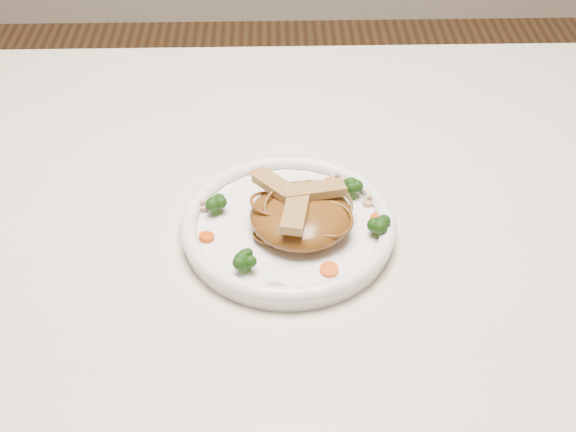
{
  "coord_description": "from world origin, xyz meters",
  "views": [
    {
      "loc": [
        0.01,
        -0.74,
        1.36
      ],
      "look_at": [
        0.02,
        -0.07,
        0.78
      ],
      "focal_mm": 47.31,
      "sensor_mm": 36.0,
      "label": 1
    }
  ],
  "objects": [
    {
      "name": "chicken_c",
      "position": [
        0.03,
        -0.09,
        0.81
      ],
      "size": [
        0.04,
        0.08,
        0.01
      ],
      "primitive_type": "cube",
      "rotation": [
        0.0,
        0.0,
        4.55
      ],
      "color": "tan",
      "rests_on": "noodle_mound"
    },
    {
      "name": "broccoli_3",
      "position": [
        0.13,
        -0.08,
        0.78
      ],
      "size": [
        0.04,
        0.04,
        0.03
      ],
      "primitive_type": null,
      "rotation": [
        0.0,
        0.0,
        0.41
      ],
      "color": "#183D0C",
      "rests_on": "plate"
    },
    {
      "name": "mushroom_1",
      "position": [
        0.13,
        -0.03,
        0.77
      ],
      "size": [
        0.03,
        0.03,
        0.01
      ],
      "primitive_type": "cylinder",
      "rotation": [
        0.0,
        0.0,
        0.83
      ],
      "color": "beige",
      "rests_on": "plate"
    },
    {
      "name": "table",
      "position": [
        0.0,
        0.0,
        0.65
      ],
      "size": [
        1.2,
        0.8,
        0.75
      ],
      "color": "silver",
      "rests_on": "ground"
    },
    {
      "name": "chicken_b",
      "position": [
        0.01,
        -0.05,
        0.81
      ],
      "size": [
        0.06,
        0.07,
        0.01
      ],
      "primitive_type": "cube",
      "rotation": [
        0.0,
        0.0,
        2.32
      ],
      "color": "tan",
      "rests_on": "noodle_mound"
    },
    {
      "name": "mushroom_2",
      "position": [
        -0.08,
        -0.03,
        0.77
      ],
      "size": [
        0.03,
        0.03,
        0.01
      ],
      "primitive_type": "cylinder",
      "rotation": [
        0.0,
        0.0,
        -0.91
      ],
      "color": "beige",
      "rests_on": "plate"
    },
    {
      "name": "carrot_4",
      "position": [
        0.07,
        -0.14,
        0.77
      ],
      "size": [
        0.03,
        0.03,
        0.0
      ],
      "primitive_type": "cylinder",
      "rotation": [
        0.0,
        0.0,
        -0.36
      ],
      "color": "#EA5908",
      "rests_on": "plate"
    },
    {
      "name": "broccoli_1",
      "position": [
        -0.06,
        -0.04,
        0.78
      ],
      "size": [
        0.03,
        0.03,
        0.03
      ],
      "primitive_type": null,
      "rotation": [
        0.0,
        0.0,
        -0.23
      ],
      "color": "#183D0C",
      "rests_on": "plate"
    },
    {
      "name": "carrot_3",
      "position": [
        -0.01,
        0.03,
        0.77
      ],
      "size": [
        0.02,
        0.02,
        0.0
      ],
      "primitive_type": "cylinder",
      "rotation": [
        0.0,
        0.0,
        -0.27
      ],
      "color": "#EA5908",
      "rests_on": "plate"
    },
    {
      "name": "mushroom_0",
      "position": [
        0.01,
        -0.17,
        0.77
      ],
      "size": [
        0.03,
        0.03,
        0.01
      ],
      "primitive_type": "cylinder",
      "rotation": [
        0.0,
        0.0,
        0.13
      ],
      "color": "beige",
      "rests_on": "plate"
    },
    {
      "name": "carrot_1",
      "position": [
        -0.07,
        -0.09,
        0.77
      ],
      "size": [
        0.02,
        0.02,
        0.0
      ],
      "primitive_type": "cylinder",
      "rotation": [
        0.0,
        0.0,
        -0.28
      ],
      "color": "#EA5908",
      "rests_on": "plate"
    },
    {
      "name": "plate",
      "position": [
        0.02,
        -0.07,
        0.76
      ],
      "size": [
        0.33,
        0.33,
        0.02
      ],
      "primitive_type": "cylinder",
      "rotation": [
        0.0,
        0.0,
        -0.36
      ],
      "color": "white",
      "rests_on": "table"
    },
    {
      "name": "noodle_mound",
      "position": [
        0.04,
        -0.07,
        0.78
      ],
      "size": [
        0.13,
        0.13,
        0.04
      ],
      "primitive_type": "ellipsoid",
      "rotation": [
        0.0,
        0.0,
        -0.07
      ],
      "color": "brown",
      "rests_on": "plate"
    },
    {
      "name": "mushroom_3",
      "position": [
        0.09,
        0.02,
        0.77
      ],
      "size": [
        0.03,
        0.03,
        0.01
      ],
      "primitive_type": "cylinder",
      "rotation": [
        0.0,
        0.0,
        2.15
      ],
      "color": "beige",
      "rests_on": "plate"
    },
    {
      "name": "chicken_a",
      "position": [
        0.06,
        -0.05,
        0.81
      ],
      "size": [
        0.08,
        0.04,
        0.01
      ],
      "primitive_type": "cube",
      "rotation": [
        0.0,
        0.0,
        0.23
      ],
      "color": "tan",
      "rests_on": "noodle_mound"
    },
    {
      "name": "carrot_2",
      "position": [
        0.13,
        -0.06,
        0.77
      ],
      "size": [
        0.03,
        0.03,
        0.0
      ],
      "primitive_type": "cylinder",
      "rotation": [
        0.0,
        0.0,
        -0.25
      ],
      "color": "#EA5908",
      "rests_on": "plate"
    },
    {
      "name": "carrot_0",
      "position": [
        0.08,
        0.01,
        0.77
      ],
      "size": [
        0.02,
        0.02,
        0.0
      ],
      "primitive_type": "cylinder",
      "rotation": [
        0.0,
        0.0,
        -0.03
      ],
      "color": "#EA5908",
      "rests_on": "plate"
    },
    {
      "name": "broccoli_0",
      "position": [
        0.11,
        -0.01,
        0.78
      ],
      "size": [
        0.03,
        0.03,
        0.03
      ],
      "primitive_type": null,
      "rotation": [
        0.0,
        0.0,
        0.32
      ],
      "color": "#183D0C",
      "rests_on": "plate"
    },
    {
      "name": "broccoli_2",
      "position": [
        -0.02,
        -0.14,
        0.78
      ],
      "size": [
        0.03,
        0.03,
        0.03
      ],
      "primitive_type": null,
      "rotation": [
        0.0,
        0.0,
        -0.08
      ],
      "color": "#183D0C",
      "rests_on": "plate"
    }
  ]
}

